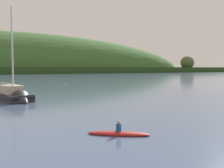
{
  "coord_description": "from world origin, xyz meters",
  "views": [
    {
      "loc": [
        -21.86,
        5.85,
        4.04
      ],
      "look_at": [
        -7.0,
        36.19,
        1.86
      ],
      "focal_mm": 39.66,
      "sensor_mm": 36.0,
      "label": 1
    }
  ],
  "objects": [
    {
      "name": "far_shoreline_hill",
      "position": [
        -5.01,
        224.71,
        0.17
      ],
      "size": [
        437.33,
        107.84,
        67.57
      ],
      "rotation": [
        0.0,
        0.0,
        0.03
      ],
      "color": "#27431B",
      "rests_on": "ground"
    },
    {
      "name": "sailboat_far_left",
      "position": [
        -19.47,
        38.3,
        0.32
      ],
      "size": [
        5.27,
        8.91,
        12.7
      ],
      "rotation": [
        0.0,
        0.0,
        5.02
      ],
      "color": "#232328",
      "rests_on": "ground"
    },
    {
      "name": "canoe_with_paddler",
      "position": [
        -15.03,
        18.89,
        0.1
      ],
      "size": [
        3.58,
        2.73,
        1.02
      ],
      "rotation": [
        0.0,
        0.0,
        2.55
      ],
      "color": "maroon",
      "rests_on": "ground"
    },
    {
      "name": "mooring_buoy_foreground",
      "position": [
        -5.08,
        67.27,
        0.0
      ],
      "size": [
        0.5,
        0.5,
        0.58
      ],
      "color": "#E06675",
      "rests_on": "ground"
    }
  ]
}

